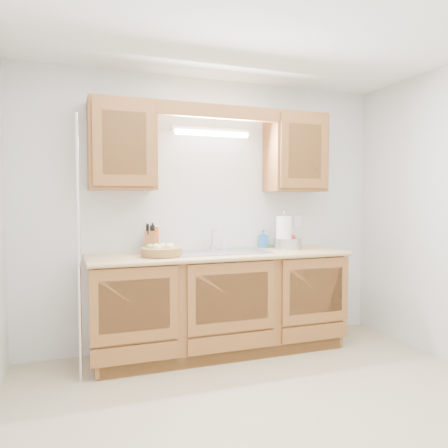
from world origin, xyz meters
name	(u,v)px	position (x,y,z in m)	size (l,w,h in m)	color
room	(283,218)	(0.00, 0.00, 1.25)	(3.52, 3.50, 2.50)	tan
base_cabinets	(220,303)	(0.00, 1.20, 0.44)	(2.20, 0.60, 0.86)	brown
countertop	(220,255)	(0.00, 1.19, 0.88)	(2.30, 0.63, 0.04)	tan
upper_cabinet_left	(122,146)	(-0.83, 1.33, 1.83)	(0.55, 0.33, 0.75)	brown
upper_cabinet_right	(295,153)	(0.83, 1.33, 1.83)	(0.55, 0.33, 0.75)	brown
valance	(220,112)	(0.00, 1.19, 2.14)	(2.20, 0.05, 0.12)	brown
fluorescent_fixture	(212,132)	(0.00, 1.42, 2.00)	(0.76, 0.08, 0.08)	white
sink	(219,260)	(0.00, 1.21, 0.83)	(0.84, 0.46, 0.36)	#9E9EA3
wire_shelf_pole	(79,249)	(-1.20, 0.94, 1.00)	(0.03, 0.03, 2.00)	silver
outlet_plate	(297,221)	(0.95, 1.49, 1.15)	(0.08, 0.01, 0.12)	white
fruit_basket	(162,251)	(-0.54, 1.12, 0.95)	(0.41, 0.41, 0.11)	#AE7C46
knife_block	(151,242)	(-0.59, 1.32, 1.00)	(0.13, 0.17, 0.28)	brown
orange_canister	(154,239)	(-0.54, 1.44, 1.02)	(0.10, 0.10, 0.24)	#D44B0B
soap_bottle	(263,239)	(0.54, 1.44, 0.99)	(0.08, 0.08, 0.18)	blue
sponge	(269,246)	(0.60, 1.44, 0.91)	(0.11, 0.07, 0.02)	#CC333F
paper_towel	(284,233)	(0.67, 1.25, 1.05)	(0.18, 0.18, 0.37)	silver
apple_bowl	(288,243)	(0.72, 1.27, 0.96)	(0.30, 0.30, 0.14)	silver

